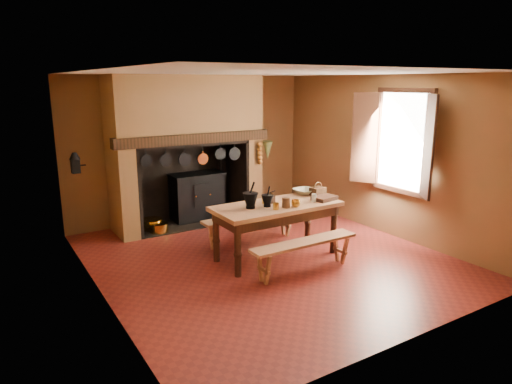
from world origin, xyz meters
TOP-DOWN VIEW (x-y plane):
  - floor at (0.00, 0.00)m, footprint 5.50×5.50m
  - ceiling at (0.00, 0.00)m, footprint 5.50×5.50m
  - back_wall at (0.00, 2.75)m, footprint 5.00×0.02m
  - wall_left at (-2.50, 0.00)m, footprint 0.02×5.50m
  - wall_right at (2.50, 0.00)m, footprint 0.02×5.50m
  - wall_front at (0.00, -2.75)m, footprint 5.00×0.02m
  - chimney_breast at (-0.30, 2.31)m, footprint 2.95×0.96m
  - iron_range at (-0.04, 2.45)m, footprint 1.12×0.55m
  - hearth_pans at (-1.05, 2.22)m, footprint 0.51×0.62m
  - hanging_pans at (-0.34, 1.81)m, footprint 1.92×0.29m
  - onion_string at (1.00, 1.79)m, footprint 0.12×0.10m
  - herb_bunch at (1.18, 1.79)m, footprint 0.20×0.20m
  - window at (2.35, -0.40)m, footprint 0.39×1.75m
  - wall_coffee_mill at (-2.42, 1.55)m, footprint 0.23×0.16m
  - work_table at (0.15, -0.04)m, footprint 1.97×0.88m
  - bench_front at (0.15, -0.75)m, footprint 1.69×0.30m
  - bench_back at (0.15, 0.71)m, footprint 1.75×0.31m
  - mortar_large at (-0.31, -0.03)m, footprint 0.23×0.23m
  - mortar_small at (-0.05, -0.09)m, footprint 0.18×0.18m
  - coffee_grinder at (0.10, 0.08)m, footprint 0.17×0.13m
  - brass_mug_a at (-0.03, -0.28)m, footprint 0.11×0.11m
  - brass_mug_b at (0.02, 0.09)m, footprint 0.11×0.11m
  - mixing_bowl at (0.91, 0.25)m, footprint 0.39×0.39m
  - stoneware_crock at (0.16, -0.27)m, footprint 0.15×0.15m
  - glass_jar at (0.72, -0.23)m, footprint 0.09×0.09m
  - wicker_basket at (1.04, 0.06)m, footprint 0.25×0.20m
  - wooden_tray at (0.93, -0.24)m, footprint 0.41×0.32m
  - brass_cup at (0.30, -0.32)m, footprint 0.18×0.18m

SIDE VIEW (x-z plane):
  - floor at x=0.00m, z-range 0.00..0.00m
  - hearth_pans at x=-1.05m, z-range -0.01..0.19m
  - bench_front at x=0.15m, z-range 0.12..0.59m
  - bench_back at x=0.15m, z-range 0.12..0.62m
  - iron_range at x=-0.04m, z-range -0.32..1.28m
  - work_table at x=0.15m, z-range 0.29..1.15m
  - wooden_tray at x=0.93m, z-range 0.86..0.92m
  - mixing_bowl at x=0.91m, z-range 0.86..0.94m
  - brass_mug_a at x=-0.03m, z-range 0.86..0.95m
  - brass_mug_b at x=0.02m, z-range 0.86..0.96m
  - brass_cup at x=0.30m, z-range 0.86..0.96m
  - glass_jar at x=0.72m, z-range 0.86..0.98m
  - coffee_grinder at x=0.10m, z-range 0.83..1.02m
  - wicker_basket at x=1.04m, z-range 0.82..1.04m
  - stoneware_crock at x=0.16m, z-range 0.86..1.01m
  - mortar_small at x=-0.05m, z-range 0.80..1.11m
  - mortar_large at x=-0.31m, z-range 0.79..1.19m
  - onion_string at x=1.00m, z-range 1.10..1.56m
  - hanging_pans at x=-0.34m, z-range 1.23..1.50m
  - herb_bunch at x=1.18m, z-range 1.21..1.56m
  - back_wall at x=0.00m, z-range 0.00..2.80m
  - wall_left at x=-2.50m, z-range 0.00..2.80m
  - wall_right at x=2.50m, z-range 0.00..2.80m
  - wall_front at x=0.00m, z-range 0.00..2.80m
  - wall_coffee_mill at x=-2.42m, z-range 1.36..1.67m
  - window at x=2.35m, z-range 0.82..2.58m
  - chimney_breast at x=-0.30m, z-range 0.41..3.21m
  - ceiling at x=0.00m, z-range 2.80..2.80m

